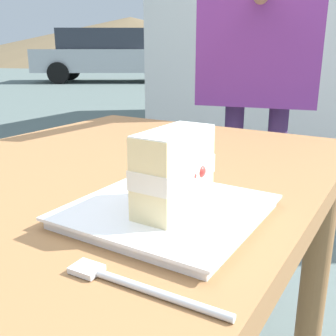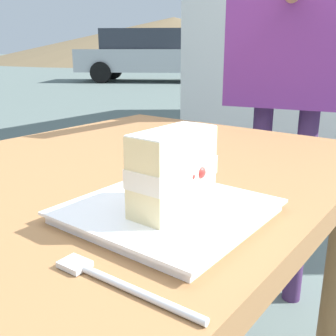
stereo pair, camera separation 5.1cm
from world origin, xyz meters
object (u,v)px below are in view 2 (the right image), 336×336
Objects in this scene: cake_slice at (173,171)px; dessert_fork at (117,283)px; diner_person at (293,33)px; parked_car_near at (151,55)px; dessert_plate at (168,211)px; parked_car_far at (154,52)px; patio_table at (46,254)px.

cake_slice is 0.72× the size of dessert_fork.
diner_person is 11.13m from parked_car_near.
dessert_plate is 19.69m from parked_car_far.
dessert_plate is 0.16× the size of diner_person.
cake_slice is 19.70m from parked_car_far.
dessert_plate is at bearing -167.38° from diner_person.
parked_car_near is 0.96× the size of parked_car_far.
parked_car_far is (15.19, 12.52, 0.09)m from dessert_plate.
patio_table is at bearing 68.07° from dessert_fork.
parked_car_far reaches higher than parked_car_near.
parked_car_far is at bearing 39.35° from dessert_fork.
patio_table is 11.89m from parked_car_near.
patio_table is 7.90× the size of dessert_fork.
patio_table is 10.93× the size of cake_slice.
parked_car_near reaches higher than cake_slice.
parked_car_near reaches higher than dessert_fork.
cake_slice is at bearing -140.48° from parked_car_far.
parked_car_far is at bearing 40.86° from diner_person.
parked_car_near is (9.19, 7.71, -0.01)m from cake_slice.
parked_car_far is at bearing 39.51° from dessert_plate.
parked_car_near is (9.23, 7.48, 0.17)m from patio_table.
diner_person reaches higher than cake_slice.
parked_car_far is at bearing 39.52° from cake_slice.
dessert_plate reaches higher than dessert_fork.
dessert_fork reaches higher than patio_table.
parked_car_far reaches higher than patio_table.
dessert_plate is 0.17m from dessert_fork.
patio_table is 19.58m from parked_car_far.
dessert_fork is at bearing -140.65° from parked_car_far.
parked_car_near is at bearing -141.22° from parked_car_far.
parked_car_far reaches higher than dessert_fork.
dessert_plate is (0.04, -0.22, 0.12)m from patio_table.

